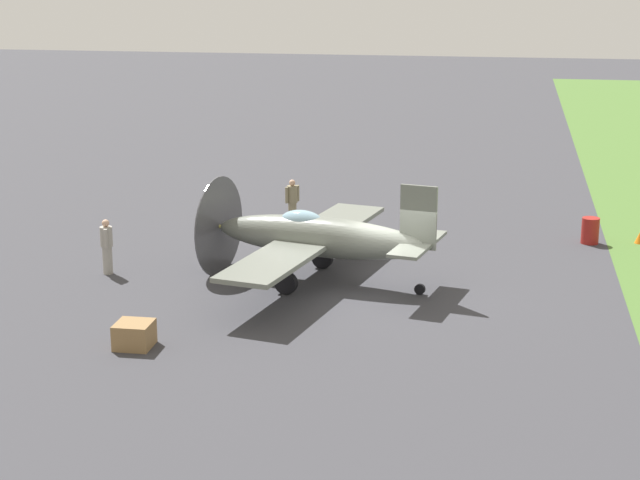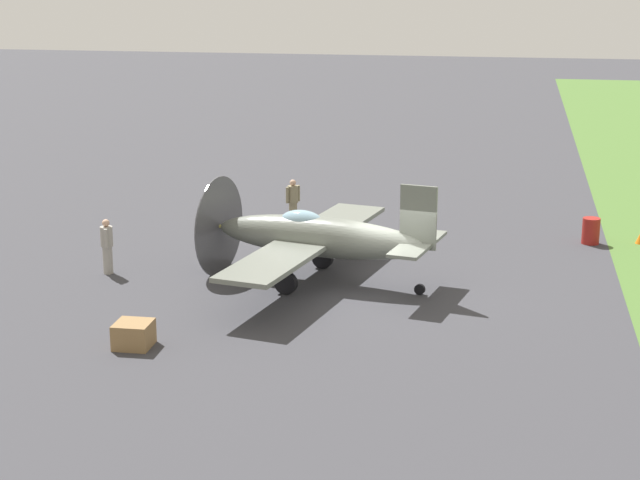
% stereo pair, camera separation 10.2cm
% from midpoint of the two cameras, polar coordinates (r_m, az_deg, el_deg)
% --- Properties ---
extents(ground_plane, '(160.00, 160.00, 0.00)m').
position_cam_midpoint_polar(ground_plane, '(30.00, 4.04, -3.05)').
color(ground_plane, '#38383D').
extents(airplane_lead, '(9.54, 7.62, 3.38)m').
position_cam_midpoint_polar(airplane_lead, '(30.75, -0.36, 0.19)').
color(airplane_lead, slate).
rests_on(airplane_lead, ground).
extents(ground_crew_chief, '(0.60, 0.38, 1.73)m').
position_cam_midpoint_polar(ground_crew_chief, '(32.38, -11.82, -0.29)').
color(ground_crew_chief, '#9E998E').
rests_on(ground_crew_chief, ground).
extents(ground_crew_mechanic, '(0.51, 0.44, 1.73)m').
position_cam_midpoint_polar(ground_crew_mechanic, '(37.54, -1.62, 2.14)').
color(ground_crew_mechanic, '#847A5B').
rests_on(ground_crew_mechanic, ground).
extents(fuel_drum, '(0.60, 0.60, 0.90)m').
position_cam_midpoint_polar(fuel_drum, '(36.46, 14.66, 0.51)').
color(fuel_drum, maroon).
rests_on(fuel_drum, ground).
extents(supply_crate, '(0.92, 0.92, 0.64)m').
position_cam_midpoint_polar(supply_crate, '(26.29, -10.36, -5.19)').
color(supply_crate, olive).
rests_on(supply_crate, ground).
extents(runway_marker_cone, '(0.36, 0.36, 0.44)m').
position_cam_midpoint_polar(runway_marker_cone, '(36.98, 17.23, 0.15)').
color(runway_marker_cone, orange).
rests_on(runway_marker_cone, ground).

